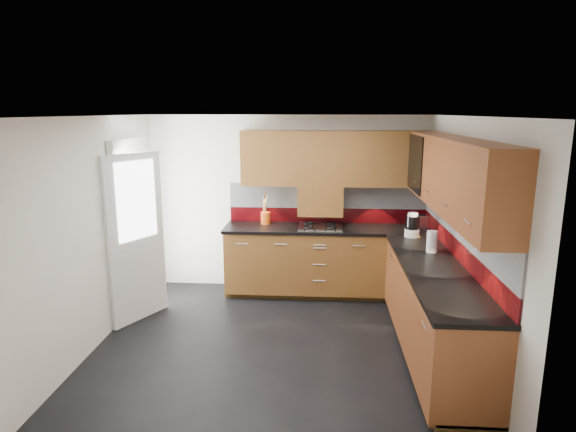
# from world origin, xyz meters

# --- Properties ---
(room) EXTENTS (4.00, 3.80, 2.64)m
(room) POSITION_xyz_m (0.00, 0.00, 1.50)
(room) COLOR black
(base_cabinets) EXTENTS (2.70, 3.20, 0.95)m
(base_cabinets) POSITION_xyz_m (1.07, 0.72, 0.44)
(base_cabinets) COLOR #5B3514
(base_cabinets) RESTS_ON room
(countertop) EXTENTS (2.72, 3.22, 0.04)m
(countertop) POSITION_xyz_m (1.05, 0.70, 0.92)
(countertop) COLOR black
(countertop) RESTS_ON base_cabinets
(backsplash) EXTENTS (2.70, 3.20, 0.54)m
(backsplash) POSITION_xyz_m (1.28, 0.93, 1.21)
(backsplash) COLOR #66090E
(backsplash) RESTS_ON countertop
(upper_cabinets) EXTENTS (2.50, 3.20, 0.72)m
(upper_cabinets) POSITION_xyz_m (1.23, 0.78, 1.84)
(upper_cabinets) COLOR #5B3514
(upper_cabinets) RESTS_ON room
(extractor_hood) EXTENTS (0.60, 0.33, 0.40)m
(extractor_hood) POSITION_xyz_m (0.45, 1.64, 1.28)
(extractor_hood) COLOR #5B3514
(extractor_hood) RESTS_ON room
(glass_cabinet) EXTENTS (0.32, 0.80, 0.66)m
(glass_cabinet) POSITION_xyz_m (1.71, 1.07, 1.87)
(glass_cabinet) COLOR black
(glass_cabinet) RESTS_ON room
(back_door) EXTENTS (0.42, 1.19, 2.04)m
(back_door) POSITION_xyz_m (-1.78, 0.75, 1.03)
(back_door) COLOR white
(back_door) RESTS_ON room
(gas_hob) EXTENTS (0.57, 0.50, 0.04)m
(gas_hob) POSITION_xyz_m (0.45, 1.47, 0.95)
(gas_hob) COLOR silver
(gas_hob) RESTS_ON countertop
(utensil_pot) EXTENTS (0.13, 0.13, 0.46)m
(utensil_pot) POSITION_xyz_m (-0.30, 1.65, 1.04)
(utensil_pot) COLOR #D75114
(utensil_pot) RESTS_ON countertop
(toaster) EXTENTS (0.25, 0.17, 0.17)m
(toaster) POSITION_xyz_m (1.75, 1.56, 1.02)
(toaster) COLOR silver
(toaster) RESTS_ON countertop
(food_processor) EXTENTS (0.18, 0.18, 0.30)m
(food_processor) POSITION_xyz_m (1.57, 1.08, 1.08)
(food_processor) COLOR white
(food_processor) RESTS_ON countertop
(paper_towel) EXTENTS (0.13, 0.13, 0.24)m
(paper_towel) POSITION_xyz_m (1.67, 0.43, 1.06)
(paper_towel) COLOR white
(paper_towel) RESTS_ON countertop
(orange_cloth) EXTENTS (0.15, 0.13, 0.02)m
(orange_cloth) POSITION_xyz_m (1.59, 1.08, 0.95)
(orange_cloth) COLOR orange
(orange_cloth) RESTS_ON countertop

